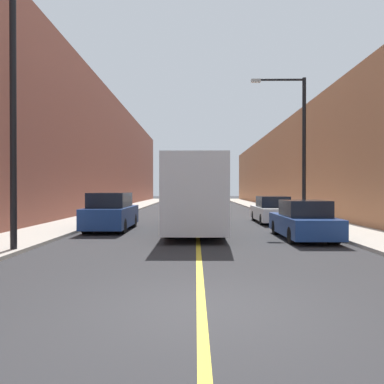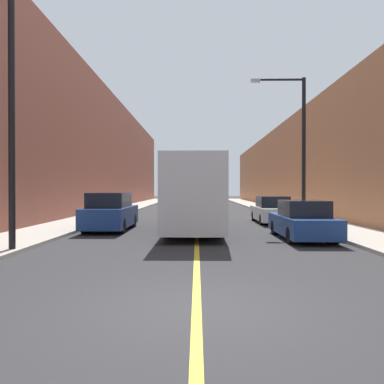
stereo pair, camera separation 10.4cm
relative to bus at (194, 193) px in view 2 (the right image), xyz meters
name	(u,v)px [view 2 (the right image)]	position (x,y,z in m)	size (l,w,h in m)	color
ground_plane	(197,310)	(0.13, -12.53, -1.78)	(200.00, 200.00, 0.00)	#2D2D30
sidewalk_left	(126,209)	(-6.72, 17.47, -1.71)	(2.86, 72.00, 0.13)	#B2AA9E
sidewalk_right	(268,209)	(6.98, 17.47, -1.71)	(2.86, 72.00, 0.13)	#B2AA9E
building_row_left	(91,150)	(-10.15, 17.47, 3.95)	(4.00, 72.00, 11.45)	brown
building_row_right	(304,166)	(10.41, 17.47, 2.44)	(4.00, 72.00, 8.43)	#B2724C
road_center_line	(197,209)	(0.13, 17.47, -1.77)	(0.16, 72.00, 0.01)	gold
bus	(194,193)	(0.00, 0.00, 0.00)	(2.46, 11.37, 3.32)	silver
parked_suv_left	(111,213)	(-4.02, -0.74, -0.94)	(1.90, 4.67, 1.81)	navy
car_right_near	(302,222)	(4.31, -3.80, -1.08)	(1.80, 4.49, 1.54)	navy
car_right_mid	(272,211)	(4.51, 3.29, -1.07)	(1.84, 4.66, 1.56)	silver
street_lamp_left	(20,93)	(-5.35, -7.14, 3.18)	(2.94, 0.24, 8.49)	black
street_lamp_right	(299,140)	(5.59, 1.46, 2.84)	(2.94, 0.24, 7.81)	black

